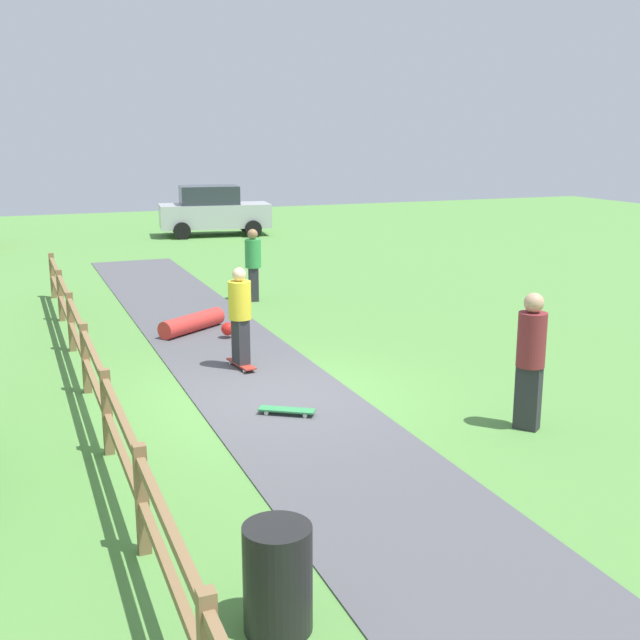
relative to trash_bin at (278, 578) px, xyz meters
name	(u,v)px	position (x,y,z in m)	size (l,w,h in m)	color
ground_plane	(274,397)	(1.80, 5.46, -0.45)	(60.00, 60.00, 0.00)	#568E42
asphalt_path	(274,396)	(1.80, 5.46, -0.44)	(2.40, 28.00, 0.02)	#515156
wooden_fence	(95,374)	(-0.80, 5.46, 0.22)	(0.12, 18.12, 1.10)	olive
trash_bin	(278,578)	(0.00, 0.00, 0.00)	(0.56, 0.56, 0.90)	black
skater_riding	(240,313)	(1.75, 7.06, 0.53)	(0.43, 0.82, 1.72)	#B23326
skater_fallen	(195,323)	(1.59, 9.78, -0.25)	(1.51, 1.49, 0.36)	red
skateboard_loose	(287,410)	(1.71, 4.61, -0.36)	(0.78, 0.61, 0.08)	#338C4C
bystander_green	(253,262)	(3.61, 12.34, 0.49)	(0.43, 0.43, 1.71)	#2D2D33
bystander_maroon	(531,354)	(4.56, 2.95, 0.60)	(0.53, 0.53, 1.88)	#2D2D33
parked_car_silver	(213,211)	(5.80, 24.70, 0.51)	(4.39, 2.42, 1.92)	#B7B7BC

